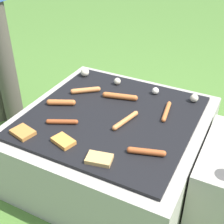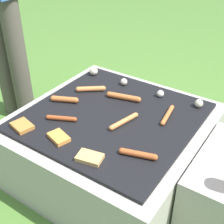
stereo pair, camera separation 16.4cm
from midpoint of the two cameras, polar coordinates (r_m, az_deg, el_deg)
ground_plane at (r=1.90m, az=-2.51°, el=-10.52°), size 14.00×14.00×0.00m
grill at (r=1.77m, az=-2.67°, el=-5.99°), size 0.96×0.96×0.39m
sausage_back_left at (r=1.59m, az=-0.47°, el=-1.64°), size 0.07×0.19×0.03m
sausage_front_center at (r=1.77m, az=-11.94°, el=1.65°), size 0.15×0.09×0.03m
sausage_front_right at (r=1.78m, az=-1.15°, el=2.81°), size 0.20×0.07×0.03m
sausage_mid_right at (r=1.61m, az=-12.02°, el=-1.84°), size 0.15×0.09×0.02m
sausage_back_center at (r=1.67m, az=7.19°, el=0.03°), size 0.05×0.19×0.02m
sausage_back_right at (r=1.39m, az=2.96°, el=-7.39°), size 0.17×0.07×0.03m
sausage_front_left at (r=1.86m, az=-7.39°, el=3.89°), size 0.15×0.12×0.03m
bread_slice_left at (r=1.37m, az=-5.82°, el=-8.67°), size 0.13×0.10×0.02m
bread_slice_right at (r=1.49m, az=-12.03°, el=-5.33°), size 0.12×0.10×0.02m
bread_slice_center at (r=1.60m, az=-18.86°, el=-3.63°), size 0.13×0.11×0.02m
mushroom_row at (r=1.91m, az=0.24°, el=5.32°), size 0.77×0.06×0.05m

